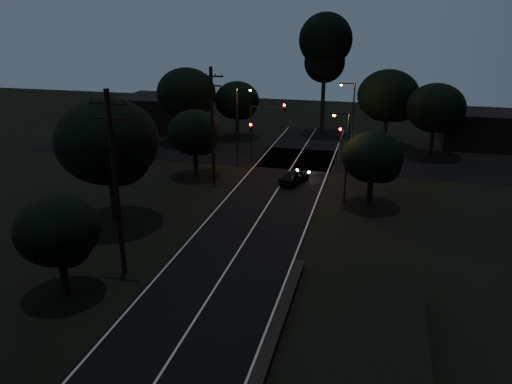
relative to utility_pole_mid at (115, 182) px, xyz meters
The scene contains 21 objects.
road_surface 18.13m from the utility_pole_mid, 69.58° to the left, with size 60.00×70.00×0.03m.
utility_pole_mid is the anchor object (origin of this frame).
utility_pole_far 17.00m from the utility_pole_mid, 90.00° to the left, with size 2.20×0.30×10.50m.
tree_left_b 4.12m from the utility_pole_mid, 120.77° to the right, with size 4.52×4.52×5.75m.
tree_left_c 8.06m from the utility_pole_mid, 121.75° to the left, with size 7.36×7.36×9.29m.
tree_left_d 19.11m from the utility_pole_mid, 97.01° to the left, with size 5.00×5.00×6.34m.
tree_far_nw 35.02m from the utility_pole_mid, 94.60° to the left, with size 5.48×5.48×6.94m.
tree_far_w 31.82m from the utility_pole_mid, 104.10° to the left, with size 6.94×6.94×8.85m.
tree_far_ne 38.05m from the utility_pole_mid, 66.38° to the left, with size 6.99×6.99×8.84m.
tree_far_e 37.75m from the utility_pole_mid, 57.61° to the left, with size 6.18×6.18×7.84m.
tree_right_a 20.64m from the utility_pole_mid, 46.44° to the left, with size 4.83×4.83×6.14m.
tall_pine 40.92m from the utility_pole_mid, 80.07° to the left, with size 6.58×6.58×14.96m.
building_left 39.72m from the utility_pole_mid, 110.73° to the left, with size 10.00×8.00×4.40m, color black.
building_right 46.19m from the utility_pole_mid, 55.62° to the left, with size 9.00×7.00×4.00m, color black.
signal_left 25.19m from the utility_pole_mid, 86.79° to the left, with size 0.28×0.35×4.10m.
signal_right 27.30m from the utility_pole_mid, 67.01° to the left, with size 0.28×0.35×4.10m.
signal_mast 25.22m from the utility_pole_mid, 82.96° to the left, with size 3.70×0.35×6.25m.
streetlight_a 23.04m from the utility_pole_mid, 88.27° to the left, with size 1.66×0.26×8.00m.
streetlight_b 31.15m from the utility_pole_mid, 68.70° to the left, with size 1.66×0.26×8.00m.
streetlight_c 19.15m from the utility_pole_mid, 51.74° to the left, with size 1.46×0.26×7.50m.
car 20.80m from the utility_pole_mid, 69.30° to the left, with size 1.55×3.86×1.32m, color black.
Camera 1 is at (8.37, -9.14, 14.84)m, focal length 35.00 mm.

